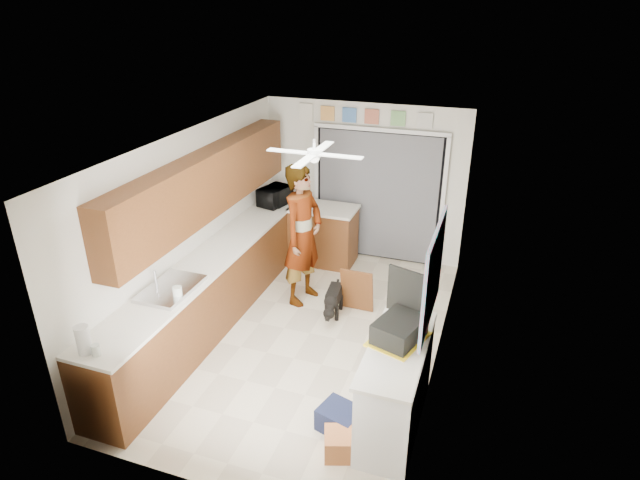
% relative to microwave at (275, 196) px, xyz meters
% --- Properties ---
extents(floor, '(5.00, 5.00, 0.00)m').
position_rel_microwave_xyz_m(floor, '(1.26, -1.86, -1.08)').
color(floor, beige).
rests_on(floor, ground).
extents(ceiling, '(5.00, 5.00, 0.00)m').
position_rel_microwave_xyz_m(ceiling, '(1.26, -1.86, 1.42)').
color(ceiling, white).
rests_on(ceiling, ground).
extents(wall_back, '(3.20, 0.00, 3.20)m').
position_rel_microwave_xyz_m(wall_back, '(1.26, 0.64, 0.17)').
color(wall_back, silver).
rests_on(wall_back, ground).
extents(wall_front, '(3.20, 0.00, 3.20)m').
position_rel_microwave_xyz_m(wall_front, '(1.26, -4.36, 0.17)').
color(wall_front, silver).
rests_on(wall_front, ground).
extents(wall_left, '(0.00, 5.00, 5.00)m').
position_rel_microwave_xyz_m(wall_left, '(-0.34, -1.86, 0.17)').
color(wall_left, silver).
rests_on(wall_left, ground).
extents(wall_right, '(0.00, 5.00, 5.00)m').
position_rel_microwave_xyz_m(wall_right, '(2.86, -1.86, 0.17)').
color(wall_right, silver).
rests_on(wall_right, ground).
extents(left_base_cabinets, '(0.60, 4.80, 0.90)m').
position_rel_microwave_xyz_m(left_base_cabinets, '(-0.04, -1.86, -0.63)').
color(left_base_cabinets, brown).
rests_on(left_base_cabinets, floor).
extents(left_countertop, '(0.62, 4.80, 0.04)m').
position_rel_microwave_xyz_m(left_countertop, '(-0.03, -1.86, -0.16)').
color(left_countertop, white).
rests_on(left_countertop, left_base_cabinets).
extents(upper_cabinets, '(0.32, 4.00, 0.80)m').
position_rel_microwave_xyz_m(upper_cabinets, '(-0.18, -1.66, 0.72)').
color(upper_cabinets, brown).
rests_on(upper_cabinets, wall_left).
extents(sink_basin, '(0.50, 0.76, 0.06)m').
position_rel_microwave_xyz_m(sink_basin, '(-0.03, -2.86, -0.13)').
color(sink_basin, silver).
rests_on(sink_basin, left_countertop).
extents(faucet, '(0.03, 0.03, 0.22)m').
position_rel_microwave_xyz_m(faucet, '(-0.22, -2.86, -0.03)').
color(faucet, silver).
rests_on(faucet, left_countertop).
extents(peninsula_base, '(1.00, 0.60, 0.90)m').
position_rel_microwave_xyz_m(peninsula_base, '(0.76, 0.14, -0.63)').
color(peninsula_base, brown).
rests_on(peninsula_base, floor).
extents(peninsula_top, '(1.04, 0.64, 0.04)m').
position_rel_microwave_xyz_m(peninsula_top, '(0.76, 0.14, -0.16)').
color(peninsula_top, white).
rests_on(peninsula_top, peninsula_base).
extents(back_opening_recess, '(2.00, 0.06, 2.10)m').
position_rel_microwave_xyz_m(back_opening_recess, '(1.51, 0.61, -0.03)').
color(back_opening_recess, black).
rests_on(back_opening_recess, wall_back).
extents(curtain_panel, '(1.90, 0.03, 2.05)m').
position_rel_microwave_xyz_m(curtain_panel, '(1.51, 0.57, -0.03)').
color(curtain_panel, slate).
rests_on(curtain_panel, wall_back).
extents(door_trim_left, '(0.06, 0.04, 2.10)m').
position_rel_microwave_xyz_m(door_trim_left, '(0.49, 0.58, -0.03)').
color(door_trim_left, white).
rests_on(door_trim_left, wall_back).
extents(door_trim_right, '(0.06, 0.04, 2.10)m').
position_rel_microwave_xyz_m(door_trim_right, '(2.53, 0.58, -0.03)').
color(door_trim_right, white).
rests_on(door_trim_right, wall_back).
extents(door_trim_head, '(2.10, 0.04, 0.06)m').
position_rel_microwave_xyz_m(door_trim_head, '(1.51, 0.58, 1.04)').
color(door_trim_head, white).
rests_on(door_trim_head, wall_back).
extents(header_frame_0, '(0.22, 0.02, 0.22)m').
position_rel_microwave_xyz_m(header_frame_0, '(0.66, 0.61, 1.22)').
color(header_frame_0, '#E9A14D').
rests_on(header_frame_0, wall_back).
extents(header_frame_1, '(0.22, 0.02, 0.22)m').
position_rel_microwave_xyz_m(header_frame_1, '(1.01, 0.61, 1.22)').
color(header_frame_1, '#4676BA').
rests_on(header_frame_1, wall_back).
extents(header_frame_2, '(0.22, 0.02, 0.22)m').
position_rel_microwave_xyz_m(header_frame_2, '(1.36, 0.61, 1.22)').
color(header_frame_2, '#BD6146').
rests_on(header_frame_2, wall_back).
extents(header_frame_3, '(0.22, 0.02, 0.22)m').
position_rel_microwave_xyz_m(header_frame_3, '(1.76, 0.61, 1.22)').
color(header_frame_3, '#6FAA61').
rests_on(header_frame_3, wall_back).
extents(header_frame_4, '(0.22, 0.02, 0.22)m').
position_rel_microwave_xyz_m(header_frame_4, '(2.16, 0.61, 1.22)').
color(header_frame_4, beige).
rests_on(header_frame_4, wall_back).
extents(route66_sign, '(0.22, 0.02, 0.26)m').
position_rel_microwave_xyz_m(route66_sign, '(0.31, 0.61, 1.22)').
color(route66_sign, silver).
rests_on(route66_sign, wall_back).
extents(right_counter_base, '(0.50, 1.40, 0.90)m').
position_rel_microwave_xyz_m(right_counter_base, '(2.61, -3.06, -0.63)').
color(right_counter_base, white).
rests_on(right_counter_base, floor).
extents(right_counter_top, '(0.54, 1.44, 0.04)m').
position_rel_microwave_xyz_m(right_counter_top, '(2.60, -3.06, -0.16)').
color(right_counter_top, white).
rests_on(right_counter_top, right_counter_base).
extents(abstract_painting, '(0.03, 1.15, 0.95)m').
position_rel_microwave_xyz_m(abstract_painting, '(2.84, -2.86, 0.57)').
color(abstract_painting, '#E9558A').
rests_on(abstract_painting, wall_right).
extents(ceiling_fan, '(1.14, 1.14, 0.24)m').
position_rel_microwave_xyz_m(ceiling_fan, '(1.26, -1.66, 1.24)').
color(ceiling_fan, white).
rests_on(ceiling_fan, ceiling).
extents(microwave, '(0.47, 0.59, 0.29)m').
position_rel_microwave_xyz_m(microwave, '(0.00, 0.00, 0.00)').
color(microwave, black).
rests_on(microwave, left_countertop).
extents(jar_a, '(0.12, 0.12, 0.14)m').
position_rel_microwave_xyz_m(jar_a, '(0.15, -2.98, -0.07)').
color(jar_a, silver).
rests_on(jar_a, left_countertop).
extents(jar_b, '(0.09, 0.09, 0.12)m').
position_rel_microwave_xyz_m(jar_b, '(-0.00, -4.11, -0.09)').
color(jar_b, silver).
rests_on(jar_b, left_countertop).
extents(paper_towel_roll, '(0.13, 0.13, 0.29)m').
position_rel_microwave_xyz_m(paper_towel_roll, '(-0.12, -4.11, -0.00)').
color(paper_towel_roll, white).
rests_on(paper_towel_roll, left_countertop).
extents(suitcase, '(0.51, 0.59, 0.21)m').
position_rel_microwave_xyz_m(suitcase, '(2.58, -2.93, -0.04)').
color(suitcase, black).
rests_on(suitcase, right_counter_top).
extents(suitcase_rim, '(0.60, 0.69, 0.02)m').
position_rel_microwave_xyz_m(suitcase_rim, '(2.58, -2.93, -0.15)').
color(suitcase_rim, yellow).
rests_on(suitcase_rim, suitcase).
extents(suitcase_lid, '(0.41, 0.16, 0.50)m').
position_rel_microwave_xyz_m(suitcase_lid, '(2.58, -2.64, 0.21)').
color(suitcase_lid, black).
rests_on(suitcase_lid, suitcase).
extents(cardboard_box, '(0.46, 0.40, 0.24)m').
position_rel_microwave_xyz_m(cardboard_box, '(2.26, -3.61, -0.96)').
color(cardboard_box, '#C8693F').
rests_on(cardboard_box, floor).
extents(navy_crate, '(0.48, 0.44, 0.25)m').
position_rel_microwave_xyz_m(navy_crate, '(2.12, -3.31, -0.96)').
color(navy_crate, '#151B36').
rests_on(navy_crate, floor).
extents(cabinet_door_panel, '(0.44, 0.18, 0.65)m').
position_rel_microwave_xyz_m(cabinet_door_panel, '(1.69, -1.16, -0.75)').
color(cabinet_door_panel, brown).
rests_on(cabinet_door_panel, floor).
extents(man, '(0.62, 0.81, 1.99)m').
position_rel_microwave_xyz_m(man, '(0.88, -1.07, -0.09)').
color(man, white).
rests_on(man, floor).
extents(dog, '(0.30, 0.58, 0.44)m').
position_rel_microwave_xyz_m(dog, '(1.41, -1.32, -0.86)').
color(dog, black).
rests_on(dog, floor).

